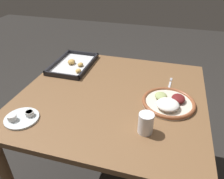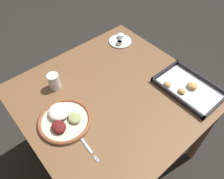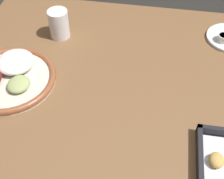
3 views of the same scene
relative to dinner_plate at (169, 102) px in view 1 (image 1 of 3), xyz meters
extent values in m
plane|color=#282623|center=(0.02, 0.32, -0.78)|extent=(8.00, 8.00, 0.00)
cube|color=brown|center=(0.02, 0.32, -0.03)|extent=(1.00, 1.04, 0.03)
cylinder|color=brown|center=(0.47, -0.15, -0.41)|extent=(0.06, 0.06, 0.73)
cylinder|color=brown|center=(0.47, 0.79, -0.41)|extent=(0.06, 0.06, 0.73)
cylinder|color=beige|center=(0.01, 0.00, -0.01)|extent=(0.28, 0.28, 0.01)
torus|color=brown|center=(0.01, 0.00, 0.00)|extent=(0.28, 0.28, 0.02)
ellipsoid|color=white|center=(-0.05, 0.00, 0.02)|extent=(0.12, 0.12, 0.04)
ellipsoid|color=maroon|center=(0.03, -0.05, 0.01)|extent=(0.08, 0.07, 0.03)
ellipsoid|color=#9EAD6B|center=(0.04, 0.04, 0.01)|extent=(0.07, 0.07, 0.03)
cube|color=silver|center=(0.17, 0.01, -0.01)|extent=(0.14, 0.02, 0.00)
cylinder|color=silver|center=(0.28, -0.01, -0.01)|extent=(0.04, 0.01, 0.00)
cylinder|color=silver|center=(0.28, 0.00, -0.01)|extent=(0.04, 0.01, 0.00)
cylinder|color=silver|center=(0.28, 0.00, -0.01)|extent=(0.04, 0.01, 0.00)
cylinder|color=silver|center=(0.28, 0.00, -0.01)|extent=(0.04, 0.01, 0.00)
cylinder|color=silver|center=(-0.32, 0.68, -0.01)|extent=(0.17, 0.17, 0.01)
cylinder|color=silver|center=(-0.34, 0.71, 0.01)|extent=(0.04, 0.04, 0.03)
cylinder|color=#593319|center=(-0.34, 0.71, 0.02)|extent=(0.04, 0.04, 0.01)
cylinder|color=silver|center=(-0.29, 0.65, 0.01)|extent=(0.04, 0.04, 0.02)
cylinder|color=#C67F23|center=(-0.29, 0.65, 0.02)|extent=(0.03, 0.03, 0.01)
cube|color=black|center=(0.29, 0.68, -0.01)|extent=(0.38, 0.25, 0.01)
cube|color=silver|center=(0.29, 0.68, -0.01)|extent=(0.35, 0.23, 0.00)
cube|color=black|center=(0.29, 0.56, 0.00)|extent=(0.38, 0.01, 0.03)
cube|color=black|center=(0.29, 0.80, 0.00)|extent=(0.38, 0.01, 0.03)
cube|color=black|center=(0.11, 0.68, 0.00)|extent=(0.01, 0.25, 0.03)
cube|color=black|center=(0.47, 0.68, 0.00)|extent=(0.01, 0.25, 0.03)
ellipsoid|color=tan|center=(0.28, 0.62, 0.01)|extent=(0.04, 0.04, 0.02)
ellipsoid|color=tan|center=(0.19, 0.60, 0.00)|extent=(0.04, 0.04, 0.02)
ellipsoid|color=tan|center=(0.30, 0.70, 0.01)|extent=(0.06, 0.05, 0.03)
cylinder|color=white|center=(-0.24, 0.09, 0.03)|extent=(0.07, 0.07, 0.10)
camera|label=1|loc=(-0.98, 0.03, 0.68)|focal=35.00mm
camera|label=2|loc=(0.64, -0.22, 0.96)|focal=35.00mm
camera|label=3|loc=(0.61, 0.42, 0.66)|focal=50.00mm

